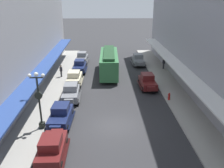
# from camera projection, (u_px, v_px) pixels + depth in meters

# --- Properties ---
(ground_plane) EXTENTS (200.00, 200.00, 0.00)m
(ground_plane) POSITION_uv_depth(u_px,v_px,m) (114.00, 126.00, 21.60)
(ground_plane) COLOR #2D2D30
(sidewalk_left) EXTENTS (3.00, 60.00, 0.15)m
(sidewalk_left) POSITION_uv_depth(u_px,v_px,m) (31.00, 127.00, 21.34)
(sidewalk_left) COLOR #99968E
(sidewalk_left) RESTS_ON ground
(sidewalk_right) EXTENTS (3.00, 60.00, 0.15)m
(sidewalk_right) POSITION_uv_depth(u_px,v_px,m) (196.00, 124.00, 21.80)
(sidewalk_right) COLOR #99968E
(sidewalk_right) RESTS_ON ground
(parked_car_0) EXTENTS (2.29, 4.31, 1.84)m
(parked_car_0) POSITION_uv_depth(u_px,v_px,m) (61.00, 115.00, 21.62)
(parked_car_0) COLOR #19234C
(parked_car_0) RESTS_ON ground
(parked_car_1) EXTENTS (2.23, 4.29, 1.84)m
(parked_car_1) POSITION_uv_depth(u_px,v_px,m) (80.00, 66.00, 36.12)
(parked_car_1) COLOR #19234C
(parked_car_1) RESTS_ON ground
(parked_car_2) EXTENTS (2.27, 4.31, 1.84)m
(parked_car_2) POSITION_uv_depth(u_px,v_px,m) (148.00, 81.00, 29.91)
(parked_car_2) COLOR #591919
(parked_car_2) RESTS_ON ground
(parked_car_3) EXTENTS (2.20, 4.28, 1.84)m
(parked_car_3) POSITION_uv_depth(u_px,v_px,m) (74.00, 77.00, 31.24)
(parked_car_3) COLOR beige
(parked_car_3) RESTS_ON ground
(parked_car_4) EXTENTS (2.22, 4.29, 1.84)m
(parked_car_4) POSITION_uv_depth(u_px,v_px,m) (71.00, 92.00, 26.58)
(parked_car_4) COLOR slate
(parked_car_4) RESTS_ON ground
(parked_car_5) EXTENTS (2.28, 4.31, 1.84)m
(parked_car_5) POSITION_uv_depth(u_px,v_px,m) (82.00, 58.00, 40.90)
(parked_car_5) COLOR slate
(parked_car_5) RESTS_ON ground
(parked_car_6) EXTENTS (2.17, 4.27, 1.84)m
(parked_car_6) POSITION_uv_depth(u_px,v_px,m) (52.00, 147.00, 17.05)
(parked_car_6) COLOR #591919
(parked_car_6) RESTS_ON ground
(parked_car_7) EXTENTS (2.23, 4.29, 1.84)m
(parked_car_7) POSITION_uv_depth(u_px,v_px,m) (138.00, 59.00, 39.70)
(parked_car_7) COLOR slate
(parked_car_7) RESTS_ON ground
(streetcar) EXTENTS (2.71, 9.65, 3.46)m
(streetcar) POSITION_uv_depth(u_px,v_px,m) (109.00, 62.00, 34.78)
(streetcar) COLOR #33723F
(streetcar) RESTS_ON ground
(lamp_post_with_clock) EXTENTS (1.42, 0.44, 5.16)m
(lamp_post_with_clock) POSITION_uv_depth(u_px,v_px,m) (39.00, 98.00, 20.06)
(lamp_post_with_clock) COLOR black
(lamp_post_with_clock) RESTS_ON sidewalk_left
(fire_hydrant) EXTENTS (0.24, 0.24, 0.82)m
(fire_hydrant) POSITION_uv_depth(u_px,v_px,m) (169.00, 96.00, 26.45)
(fire_hydrant) COLOR #B21E19
(fire_hydrant) RESTS_ON sidewalk_right
(pedestrian_0) EXTENTS (0.36, 0.28, 1.67)m
(pedestrian_0) POSITION_uv_depth(u_px,v_px,m) (61.00, 71.00, 33.63)
(pedestrian_0) COLOR #2D2D33
(pedestrian_0) RESTS_ON sidewalk_left
(pedestrian_1) EXTENTS (0.36, 0.28, 1.67)m
(pedestrian_1) POSITION_uv_depth(u_px,v_px,m) (164.00, 63.00, 37.23)
(pedestrian_1) COLOR #2D2D33
(pedestrian_1) RESTS_ON sidewalk_right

